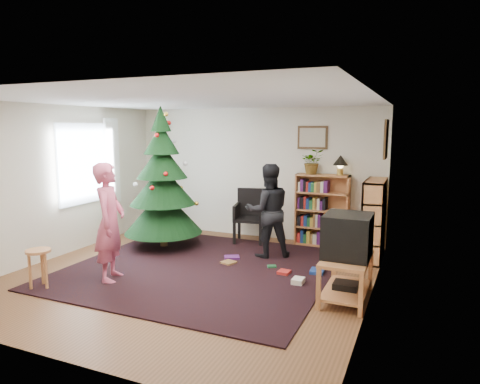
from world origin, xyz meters
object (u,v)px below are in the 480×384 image
at_px(picture_back, 313,137).
at_px(picture_right, 386,139).
at_px(christmas_tree, 163,189).
at_px(crt_tv, 347,235).
at_px(armchair, 252,213).
at_px(potted_plant, 312,162).
at_px(bookshelf_right, 374,219).
at_px(person_by_chair, 268,211).
at_px(person_standing, 110,222).
at_px(stool, 39,259).
at_px(table_lamp, 340,162).
at_px(tv_stand, 346,274).
at_px(bookshelf_back, 322,209).

relative_size(picture_back, picture_right, 0.92).
distance_m(christmas_tree, crt_tv, 3.60).
distance_m(armchair, potted_plant, 1.48).
distance_m(bookshelf_right, potted_plant, 1.51).
bearing_deg(christmas_tree, person_by_chair, 5.03).
height_order(crt_tv, person_by_chair, person_by_chair).
xyz_separation_m(christmas_tree, person_standing, (0.27, -1.73, -0.21)).
xyz_separation_m(stool, table_lamp, (3.27, 3.59, 1.12)).
xyz_separation_m(tv_stand, person_standing, (-3.15, -0.61, 0.50)).
relative_size(picture_right, person_by_chair, 0.39).
height_order(christmas_tree, person_by_chair, christmas_tree).
distance_m(person_standing, potted_plant, 3.69).
distance_m(tv_stand, stool, 4.01).
relative_size(tv_stand, person_standing, 0.59).
bearing_deg(potted_plant, picture_back, 105.97).
bearing_deg(bookshelf_back, table_lamp, -0.00).
bearing_deg(table_lamp, stool, -132.31).
bearing_deg(person_standing, picture_back, -55.57).
xyz_separation_m(crt_tv, person_standing, (-3.14, -0.61, 0.01)).
height_order(christmas_tree, stool, christmas_tree).
relative_size(armchair, table_lamp, 2.80).
relative_size(bookshelf_back, person_by_chair, 0.84).
bearing_deg(tv_stand, stool, -161.76).
bearing_deg(person_by_chair, bookshelf_right, 167.92).
height_order(christmas_tree, table_lamp, christmas_tree).
bearing_deg(potted_plant, christmas_tree, -152.88).
height_order(bookshelf_right, armchair, bookshelf_right).
height_order(picture_back, stool, picture_back).
bearing_deg(crt_tv, bookshelf_back, 109.49).
xyz_separation_m(crt_tv, person_by_chair, (-1.49, 1.29, -0.04)).
distance_m(crt_tv, stool, 4.02).
bearing_deg(bookshelf_right, christmas_tree, 102.13).
bearing_deg(tv_stand, picture_back, 113.37).
xyz_separation_m(christmas_tree, table_lamp, (2.88, 1.22, 0.49)).
height_order(tv_stand, person_by_chair, person_by_chair).
relative_size(crt_tv, armchair, 0.62).
bearing_deg(christmas_tree, crt_tv, -18.19).
xyz_separation_m(tv_stand, crt_tv, (-0.00, -0.00, 0.49)).
bearing_deg(stool, person_by_chair, 47.74).
height_order(picture_right, person_standing, picture_right).
bearing_deg(picture_right, potted_plant, 155.36).
bearing_deg(bookshelf_right, person_by_chair, 110.10).
distance_m(crt_tv, table_lamp, 2.51).
bearing_deg(person_by_chair, table_lamp, -164.62).
bearing_deg(picture_back, christmas_tree, -149.96).
distance_m(picture_right, armchair, 2.78).
bearing_deg(picture_right, crt_tv, -98.38).
bearing_deg(armchair, picture_right, -21.38).
bearing_deg(picture_right, table_lamp, 143.12).
relative_size(crt_tv, stool, 1.14).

